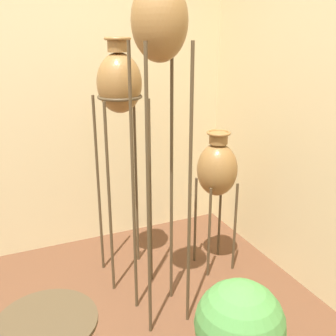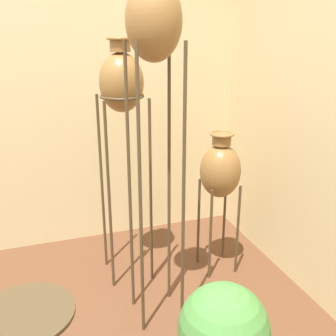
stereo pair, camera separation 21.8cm
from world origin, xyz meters
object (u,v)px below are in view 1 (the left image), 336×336
Objects in this scene: vase_stand_short at (217,170)px; vase_stand_medium at (120,88)px; potted_plant at (239,336)px; vase_stand_tall at (160,32)px.

vase_stand_medium is at bearing 166.10° from vase_stand_short.
vase_stand_short is 1.23m from potted_plant.
vase_stand_tall is at bearing 100.53° from potted_plant.
vase_stand_short is (0.59, 0.35, -0.95)m from vase_stand_tall.
vase_stand_tall is 0.63m from vase_stand_medium.
vase_stand_short is (0.66, -0.16, -0.60)m from vase_stand_medium.
vase_stand_tall is 1.18m from vase_stand_short.
vase_stand_short is at bearing 30.82° from vase_stand_tall.
vase_stand_medium reaches higher than potted_plant.
vase_stand_tall reaches higher than vase_stand_short.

